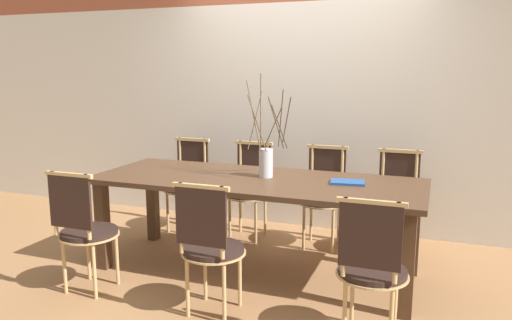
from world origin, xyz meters
name	(u,v)px	position (x,y,z in m)	size (l,w,h in m)	color
ground_plane	(256,271)	(0.00, 0.00, 0.00)	(16.00, 16.00, 0.00)	#9E7047
wall_rear	(302,72)	(0.00, 1.33, 1.60)	(12.00, 0.06, 3.20)	silver
dining_table	(256,190)	(0.00, 0.00, 0.68)	(2.61, 0.97, 0.78)	#4C3321
chair_near_leftend	(84,227)	(-1.04, -0.79, 0.50)	(0.43, 0.43, 0.93)	black
chair_near_left	(210,244)	(-0.03, -0.79, 0.50)	(0.43, 0.43, 0.93)	black
chair_near_center	(371,265)	(1.02, -0.79, 0.50)	(0.43, 0.43, 0.93)	black
chair_far_leftend	(187,181)	(-1.04, 0.79, 0.50)	(0.43, 0.43, 0.93)	black
chair_far_left	(250,187)	(-0.36, 0.79, 0.50)	(0.43, 0.43, 0.93)	black
chair_far_center	(324,193)	(0.37, 0.79, 0.50)	(0.43, 0.43, 0.93)	black
chair_far_right	(397,200)	(1.03, 0.79, 0.50)	(0.43, 0.43, 0.93)	black
vase_centerpiece	(266,159)	(0.06, 0.08, 0.92)	(0.39, 0.39, 0.82)	silver
book_stack	(348,182)	(0.71, 0.09, 0.79)	(0.28, 0.21, 0.02)	#234C8C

